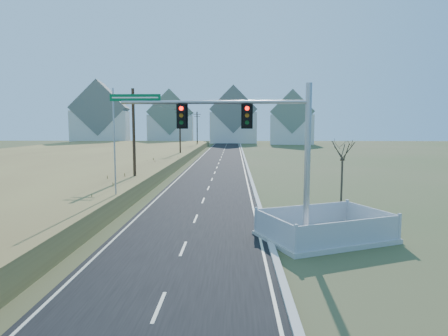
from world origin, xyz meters
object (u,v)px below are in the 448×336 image
bare_tree (343,149)px  flagpole (115,165)px  traffic_signal_mast (267,148)px  fence_enclosure (325,234)px  open_sign (277,225)px

bare_tree → flagpole: bearing=-165.0°
traffic_signal_mast → fence_enclosure: traffic_signal_mast is taller
traffic_signal_mast → bare_tree: (6.45, 10.66, -0.67)m
open_sign → flagpole: size_ratio=0.08×
fence_enclosure → bare_tree: (3.40, 9.71, 3.76)m
open_sign → flagpole: 11.19m
open_sign → flagpole: flagpole is taller
open_sign → bare_tree: size_ratio=0.13×
open_sign → flagpole: bearing=166.6°
traffic_signal_mast → bare_tree: 12.48m
open_sign → bare_tree: bare_tree is taller
fence_enclosure → open_sign: 2.75m
traffic_signal_mast → bare_tree: bearing=59.5°
fence_enclosure → flagpole: (-12.35, 5.48, 2.97)m
bare_tree → open_sign: bearing=-124.8°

